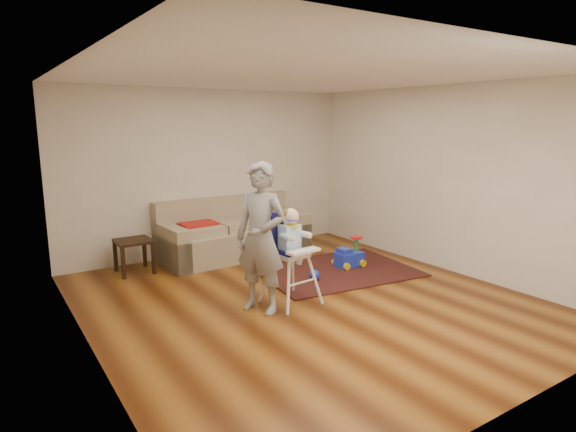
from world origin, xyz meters
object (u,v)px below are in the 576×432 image
toy_ball (314,275)px  adult (261,238)px  sofa (235,228)px  side_table (134,256)px  ride_on_toy (349,252)px  high_chair (291,258)px

toy_ball → adult: 1.46m
sofa → side_table: sofa is taller
adult → toy_ball: bearing=86.4°
ride_on_toy → high_chair: 1.74m
sofa → toy_ball: 1.85m
sofa → high_chair: 2.30m
toy_ball → adult: bearing=-156.7°
sofa → toy_ball: bearing=-83.1°
toy_ball → sofa: bearing=99.8°
ride_on_toy → sofa: bearing=127.6°
ride_on_toy → adult: size_ratio=0.26×
high_chair → ride_on_toy: bearing=18.9°
side_table → ride_on_toy: side_table is taller
sofa → ride_on_toy: sofa is taller
ride_on_toy → toy_ball: bearing=-162.5°
high_chair → sofa: bearing=73.6°
ride_on_toy → high_chair: bearing=-153.8°
side_table → ride_on_toy: (2.79, -1.54, -0.00)m
ride_on_toy → high_chair: size_ratio=0.38×
sofa → ride_on_toy: 1.93m
sofa → toy_ball: size_ratio=16.94×
sofa → toy_ball: (0.31, -1.78, -0.38)m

